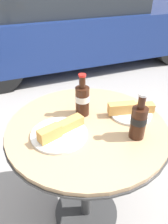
# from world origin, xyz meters

# --- Properties ---
(ground_plane) EXTENTS (30.00, 30.00, 0.00)m
(ground_plane) POSITION_xyz_m (0.00, 0.00, 0.00)
(ground_plane) COLOR gray
(bistro_table) EXTENTS (0.77, 0.77, 0.72)m
(bistro_table) POSITION_xyz_m (0.00, 0.00, 0.57)
(bistro_table) COLOR #333333
(bistro_table) RESTS_ON ground_plane
(cola_bottle_left) EXTENTS (0.07, 0.07, 0.21)m
(cola_bottle_left) POSITION_xyz_m (0.17, -0.16, 0.80)
(cola_bottle_left) COLOR #33190F
(cola_bottle_left) RESTS_ON bistro_table
(cola_bottle_right) EXTENTS (0.07, 0.07, 0.22)m
(cola_bottle_right) POSITION_xyz_m (0.02, 0.10, 0.80)
(cola_bottle_right) COLOR #33190F
(cola_bottle_right) RESTS_ON bistro_table
(lunch_plate_near) EXTENTS (0.25, 0.25, 0.07)m
(lunch_plate_near) POSITION_xyz_m (-0.14, -0.03, 0.74)
(lunch_plate_near) COLOR white
(lunch_plate_near) RESTS_ON bistro_table
(lunch_plate_far) EXTENTS (0.24, 0.21, 0.07)m
(lunch_plate_far) POSITION_xyz_m (0.24, 0.00, 0.74)
(lunch_plate_far) COLOR white
(lunch_plate_far) RESTS_ON bistro_table
(parked_car) EXTENTS (4.40, 1.81, 1.22)m
(parked_car) POSITION_xyz_m (0.94, 2.80, 0.59)
(parked_car) COLOR navy
(parked_car) RESTS_ON ground_plane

